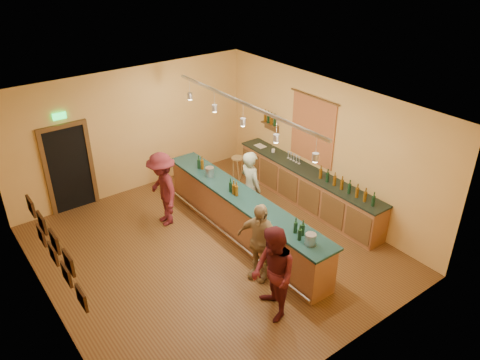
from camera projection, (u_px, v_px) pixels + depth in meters
floor at (211, 250)px, 10.04m from camera, size 7.00×7.00×0.00m
ceiling at (206, 109)px, 8.52m from camera, size 6.50×7.00×0.02m
wall_back at (132, 131)px, 11.75m from camera, size 6.50×0.02×3.20m
wall_front at (341, 279)px, 6.81m from camera, size 6.50×0.02×3.20m
wall_left at (41, 244)px, 7.57m from camera, size 0.02×7.00×3.20m
wall_right at (324, 145)px, 10.99m from camera, size 0.02×7.00×3.20m
doorway at (69, 167)px, 11.06m from camera, size 1.15×0.09×2.48m
tapestry at (313, 130)px, 11.14m from camera, size 0.03×1.40×1.60m
bottle_shelf at (270, 120)px, 12.26m from camera, size 0.17×0.55×0.54m
picture_grid at (55, 248)px, 6.90m from camera, size 0.06×2.20×0.70m
back_counter at (307, 187)px, 11.50m from camera, size 0.60×4.55×1.27m
tasting_bar at (243, 214)px, 10.19m from camera, size 0.74×5.10×1.38m
pendant_track at (243, 111)px, 9.07m from camera, size 0.11×4.60×0.50m
bartender at (251, 187)px, 10.65m from camera, size 0.45×0.67×1.78m
customer_a at (273, 274)px, 7.98m from camera, size 0.92×1.04×1.80m
customer_b at (259, 242)px, 8.91m from camera, size 0.73×1.05×1.66m
customer_c at (163, 189)px, 10.59m from camera, size 0.80×1.22×1.78m
bar_stool at (238, 162)px, 12.56m from camera, size 0.34×0.34×0.70m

